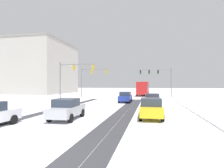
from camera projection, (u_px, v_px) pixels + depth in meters
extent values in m
plane|color=silver|center=(12.00, 157.00, 6.91)|extent=(300.00, 300.00, 0.00)
cube|color=#38383D|center=(123.00, 110.00, 19.63)|extent=(1.06, 29.56, 0.01)
cube|color=#38383D|center=(59.00, 108.00, 21.08)|extent=(1.12, 29.56, 0.01)
cube|color=#38383D|center=(132.00, 110.00, 19.44)|extent=(0.87, 29.56, 0.01)
cube|color=white|center=(219.00, 114.00, 16.55)|extent=(4.00, 29.56, 0.12)
cylinder|color=slate|center=(171.00, 82.00, 41.13)|extent=(0.18, 0.18, 6.50)
cylinder|color=slate|center=(155.00, 70.00, 41.67)|extent=(7.08, 0.49, 0.12)
cube|color=black|center=(158.00, 72.00, 41.56)|extent=(0.33, 0.26, 0.90)
sphere|color=black|center=(158.00, 71.00, 41.40)|extent=(0.20, 0.20, 0.20)
sphere|color=black|center=(158.00, 72.00, 41.40)|extent=(0.20, 0.20, 0.20)
sphere|color=green|center=(158.00, 73.00, 41.40)|extent=(0.20, 0.20, 0.20)
cube|color=black|center=(149.00, 72.00, 41.85)|extent=(0.33, 0.26, 0.90)
sphere|color=black|center=(149.00, 71.00, 41.69)|extent=(0.20, 0.20, 0.20)
sphere|color=black|center=(149.00, 72.00, 41.69)|extent=(0.20, 0.20, 0.20)
sphere|color=green|center=(149.00, 73.00, 41.69)|extent=(0.20, 0.20, 0.20)
cube|color=black|center=(140.00, 72.00, 42.13)|extent=(0.33, 0.26, 0.90)
sphere|color=black|center=(140.00, 71.00, 41.98)|extent=(0.20, 0.20, 0.20)
sphere|color=black|center=(140.00, 72.00, 41.98)|extent=(0.20, 0.20, 0.20)
sphere|color=green|center=(140.00, 74.00, 41.97)|extent=(0.20, 0.20, 0.20)
cylinder|color=slate|center=(82.00, 82.00, 41.07)|extent=(0.18, 0.18, 6.50)
cylinder|color=slate|center=(94.00, 69.00, 40.50)|extent=(5.95, 0.13, 0.12)
cube|color=#B79319|center=(92.00, 72.00, 40.61)|extent=(0.32, 0.24, 0.90)
sphere|color=black|center=(92.00, 70.00, 40.77)|extent=(0.20, 0.20, 0.20)
sphere|color=black|center=(92.00, 72.00, 40.77)|extent=(0.20, 0.20, 0.20)
sphere|color=green|center=(92.00, 73.00, 40.77)|extent=(0.20, 0.20, 0.20)
cube|color=#B79319|center=(106.00, 72.00, 39.97)|extent=(0.32, 0.24, 0.90)
sphere|color=black|center=(107.00, 70.00, 40.13)|extent=(0.20, 0.20, 0.20)
sphere|color=black|center=(107.00, 72.00, 40.13)|extent=(0.20, 0.20, 0.20)
sphere|color=green|center=(107.00, 73.00, 40.12)|extent=(0.20, 0.20, 0.20)
cylinder|color=slate|center=(60.00, 81.00, 31.27)|extent=(0.18, 0.18, 6.50)
cylinder|color=slate|center=(77.00, 64.00, 30.77)|extent=(6.02, 0.29, 0.12)
cube|color=#B79319|center=(74.00, 68.00, 30.87)|extent=(0.33, 0.25, 0.90)
sphere|color=black|center=(74.00, 66.00, 31.03)|extent=(0.20, 0.20, 0.20)
sphere|color=black|center=(74.00, 68.00, 31.03)|extent=(0.20, 0.20, 0.20)
sphere|color=green|center=(74.00, 70.00, 31.03)|extent=(0.20, 0.20, 0.20)
cube|color=#B79319|center=(93.00, 67.00, 30.31)|extent=(0.33, 0.25, 0.90)
sphere|color=black|center=(93.00, 66.00, 30.46)|extent=(0.20, 0.20, 0.20)
sphere|color=black|center=(93.00, 67.00, 30.46)|extent=(0.20, 0.20, 0.20)
sphere|color=green|center=(93.00, 69.00, 30.46)|extent=(0.20, 0.20, 0.20)
cube|color=#233899|center=(125.00, 98.00, 28.48)|extent=(1.72, 4.11, 0.70)
cube|color=#2D3847|center=(125.00, 94.00, 28.33)|extent=(1.57, 1.91, 0.60)
cylinder|color=black|center=(121.00, 100.00, 29.88)|extent=(0.22, 0.64, 0.64)
cylinder|color=black|center=(131.00, 100.00, 29.57)|extent=(0.22, 0.64, 0.64)
cylinder|color=black|center=(119.00, 101.00, 27.39)|extent=(0.22, 0.64, 0.64)
cylinder|color=black|center=(130.00, 101.00, 27.07)|extent=(0.22, 0.64, 0.64)
cube|color=red|center=(152.00, 101.00, 22.56)|extent=(1.86, 4.16, 0.70)
cube|color=#2D3847|center=(152.00, 96.00, 22.42)|extent=(1.63, 1.96, 0.60)
cylinder|color=black|center=(145.00, 103.00, 23.95)|extent=(0.24, 0.65, 0.64)
cylinder|color=black|center=(158.00, 103.00, 23.69)|extent=(0.24, 0.65, 0.64)
cylinder|color=black|center=(145.00, 105.00, 21.44)|extent=(0.24, 0.65, 0.64)
cylinder|color=black|center=(160.00, 106.00, 21.18)|extent=(0.24, 0.65, 0.64)
cube|color=yellow|center=(151.00, 110.00, 14.93)|extent=(1.75, 4.12, 0.70)
cube|color=#2D3847|center=(151.00, 102.00, 14.79)|extent=(1.58, 1.92, 0.60)
cylinder|color=black|center=(141.00, 112.00, 16.33)|extent=(0.23, 0.64, 0.64)
cylinder|color=black|center=(160.00, 112.00, 16.03)|extent=(0.23, 0.64, 0.64)
cylinder|color=black|center=(140.00, 117.00, 13.83)|extent=(0.23, 0.64, 0.64)
cylinder|color=black|center=(163.00, 117.00, 13.53)|extent=(0.23, 0.64, 0.64)
cube|color=#B7BABF|center=(67.00, 111.00, 14.50)|extent=(1.84, 4.16, 0.70)
cube|color=#2D3847|center=(66.00, 102.00, 14.35)|extent=(1.62, 1.95, 0.60)
cylinder|color=black|center=(64.00, 112.00, 15.88)|extent=(0.24, 0.65, 0.64)
cylinder|color=black|center=(82.00, 113.00, 15.62)|extent=(0.24, 0.65, 0.64)
cylinder|color=black|center=(49.00, 118.00, 13.38)|extent=(0.24, 0.65, 0.64)
cylinder|color=black|center=(71.00, 118.00, 13.11)|extent=(0.24, 0.65, 0.64)
cylinder|color=black|center=(13.00, 120.00, 12.61)|extent=(0.24, 0.65, 0.64)
cube|color=#B21E1E|center=(143.00, 88.00, 46.76)|extent=(2.80, 11.07, 2.90)
cube|color=#283342|center=(143.00, 86.00, 46.76)|extent=(2.82, 10.19, 0.90)
cylinder|color=black|center=(147.00, 94.00, 42.73)|extent=(0.33, 0.97, 0.96)
cylinder|color=black|center=(137.00, 94.00, 43.27)|extent=(0.33, 0.97, 0.96)
cylinder|color=black|center=(148.00, 93.00, 49.70)|extent=(0.33, 0.97, 0.96)
cylinder|color=black|center=(139.00, 93.00, 50.23)|extent=(0.33, 0.97, 0.96)
cube|color=#B2ADA3|center=(37.00, 69.00, 59.62)|extent=(19.65, 21.08, 15.61)
cube|color=gray|center=(37.00, 44.00, 59.66)|extent=(19.95, 21.38, 0.50)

